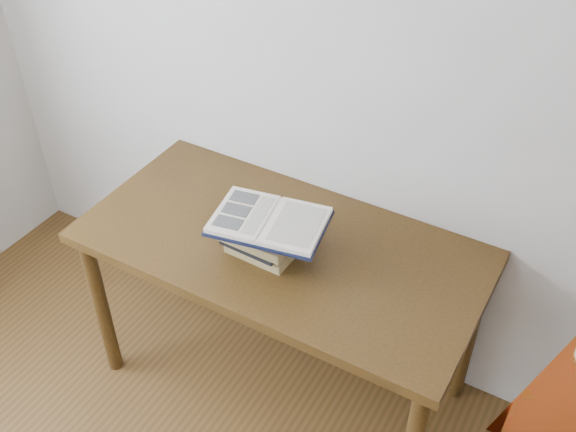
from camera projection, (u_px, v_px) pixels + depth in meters
The scene contains 3 objects.
desk at pixel (281, 262), 2.49m from camera, with size 1.47×0.73×0.79m.
book_stack at pixel (260, 235), 2.34m from camera, with size 0.26×0.18×0.15m.
open_book at pixel (269, 221), 2.26m from camera, with size 0.42×0.33×0.03m.
Camera 1 is at (0.87, -0.18, 2.40)m, focal length 42.00 mm.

